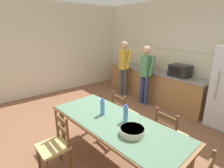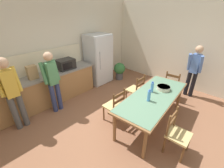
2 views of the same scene
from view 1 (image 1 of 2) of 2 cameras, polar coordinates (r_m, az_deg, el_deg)
ground_plane at (r=3.78m, az=-0.27°, el=-15.90°), size 8.32×8.32×0.00m
wall_back at (r=5.25m, az=23.67°, el=9.23°), size 6.52×0.12×2.90m
wall_left at (r=6.10m, az=-19.68°, el=10.67°), size 0.12×5.20×2.90m
kitchen_counter at (r=5.55m, az=13.01°, el=0.02°), size 3.37×0.66×0.89m
counter_splashback at (r=5.62m, az=15.58°, el=7.85°), size 3.33×0.03×0.60m
microwave at (r=4.90m, az=21.33°, el=4.10°), size 0.50×0.39×0.30m
paper_bag at (r=5.44m, az=12.46°, el=6.48°), size 0.24×0.16×0.36m
dining_table at (r=2.70m, az=0.91°, el=-13.36°), size 2.34×1.08×0.77m
bottle_near_centre at (r=2.79m, az=-3.14°, el=-7.62°), size 0.07×0.07×0.27m
bottle_off_centre at (r=2.60m, az=4.48°, el=-9.65°), size 0.07×0.07×0.27m
serving_bowl at (r=2.36m, az=6.62°, el=-14.89°), size 0.32×0.32×0.09m
chair_side_far_left at (r=3.60m, az=3.75°, el=-9.61°), size 0.43×0.41×0.91m
chair_side_near_left at (r=2.87m, az=-18.11°, el=-18.46°), size 0.44×0.42×0.91m
chair_side_far_right at (r=3.09m, az=18.17°, el=-15.58°), size 0.42×0.40×0.91m
person_at_sink at (r=5.55m, az=3.94°, el=6.00°), size 0.43×0.30×1.72m
person_at_counter at (r=4.92m, az=10.88°, el=3.73°), size 0.42×0.29×1.66m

